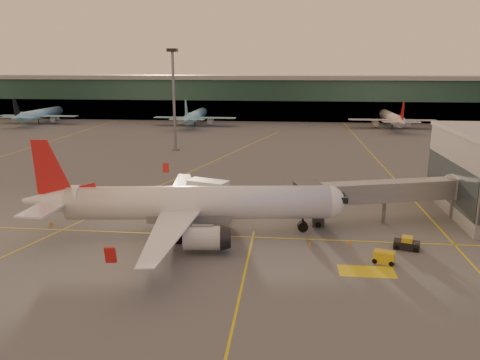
# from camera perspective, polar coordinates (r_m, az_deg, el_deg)

# --- Properties ---
(ground) EXTENTS (600.00, 600.00, 0.00)m
(ground) POSITION_cam_1_polar(r_m,az_deg,el_deg) (56.68, -3.95, -8.57)
(ground) COLOR #4C4F54
(ground) RESTS_ON ground
(taxi_markings) EXTENTS (100.12, 173.00, 0.01)m
(taxi_markings) POSITION_cam_1_polar(r_m,az_deg,el_deg) (99.86, -3.70, 1.32)
(taxi_markings) COLOR gold
(taxi_markings) RESTS_ON ground
(terminal) EXTENTS (400.00, 20.00, 17.60)m
(terminal) POSITION_cam_1_polar(r_m,az_deg,el_deg) (194.02, 3.33, 10.01)
(terminal) COLOR #19382D
(terminal) RESTS_ON ground
(mast_west_near) EXTENTS (2.40, 2.40, 25.60)m
(mast_west_near) POSITION_cam_1_polar(r_m,az_deg,el_deg) (121.37, -8.08, 10.52)
(mast_west_near) COLOR slate
(mast_west_near) RESTS_ON ground
(distant_aircraft_row) EXTENTS (350.00, 34.00, 13.00)m
(distant_aircraft_row) POSITION_cam_1_polar(r_m,az_deg,el_deg) (170.95, 6.55, 6.48)
(distant_aircraft_row) COLOR #8ED4EE
(distant_aircraft_row) RESTS_ON ground
(main_airplane) EXTENTS (41.65, 37.66, 12.57)m
(main_airplane) POSITION_cam_1_polar(r_m,az_deg,el_deg) (60.82, -6.35, -2.96)
(main_airplane) COLOR white
(main_airplane) RESTS_ON ground
(jet_bridge) EXTENTS (26.19, 10.40, 6.11)m
(jet_bridge) POSITION_cam_1_polar(r_m,az_deg,el_deg) (68.63, 18.36, -1.47)
(jet_bridge) COLOR slate
(jet_bridge) RESTS_ON ground
(catering_truck) EXTENTS (6.56, 4.43, 4.69)m
(catering_truck) POSITION_cam_1_polar(r_m,az_deg,el_deg) (71.00, -3.86, -1.64)
(catering_truck) COLOR #AF4719
(catering_truck) RESTS_ON ground
(gpu_cart) EXTENTS (2.63, 2.05, 1.35)m
(gpu_cart) POSITION_cam_1_polar(r_m,az_deg,el_deg) (55.37, 17.15, -9.00)
(gpu_cart) COLOR gold
(gpu_cart) RESTS_ON ground
(pushback_tug) EXTENTS (3.32, 2.36, 1.54)m
(pushback_tug) POSITION_cam_1_polar(r_m,az_deg,el_deg) (60.21, 19.66, -7.37)
(pushback_tug) COLOR black
(pushback_tug) RESTS_ON ground
(cone_nose) EXTENTS (0.46, 0.46, 0.59)m
(cone_nose) POSITION_cam_1_polar(r_m,az_deg,el_deg) (59.65, 13.15, -7.45)
(cone_nose) COLOR orange
(cone_nose) RESTS_ON ground
(cone_tail) EXTENTS (0.47, 0.47, 0.60)m
(cone_tail) POSITION_cam_1_polar(r_m,az_deg,el_deg) (70.02, -22.02, -4.91)
(cone_tail) COLOR orange
(cone_tail) RESTS_ON ground
(cone_wing_left) EXTENTS (0.41, 0.41, 0.52)m
(cone_wing_left) POSITION_cam_1_polar(r_m,az_deg,el_deg) (79.56, -3.40, -1.74)
(cone_wing_left) COLOR orange
(cone_wing_left) RESTS_ON ground
(cone_fwd) EXTENTS (0.39, 0.39, 0.49)m
(cone_fwd) POSITION_cam_1_polar(r_m,az_deg,el_deg) (58.50, 8.49, -7.71)
(cone_fwd) COLOR orange
(cone_fwd) RESTS_ON ground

